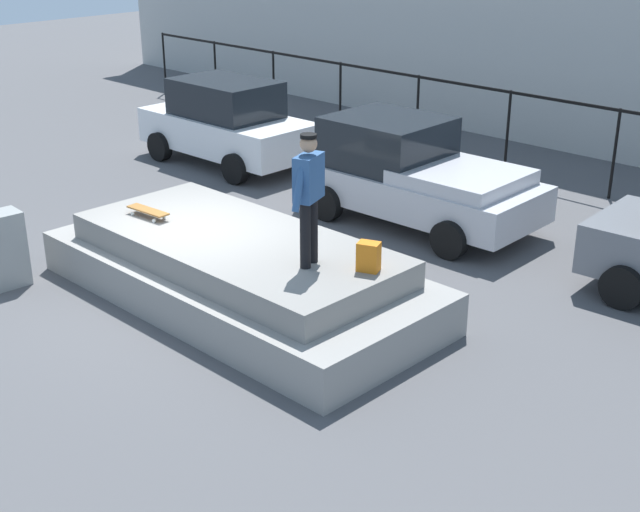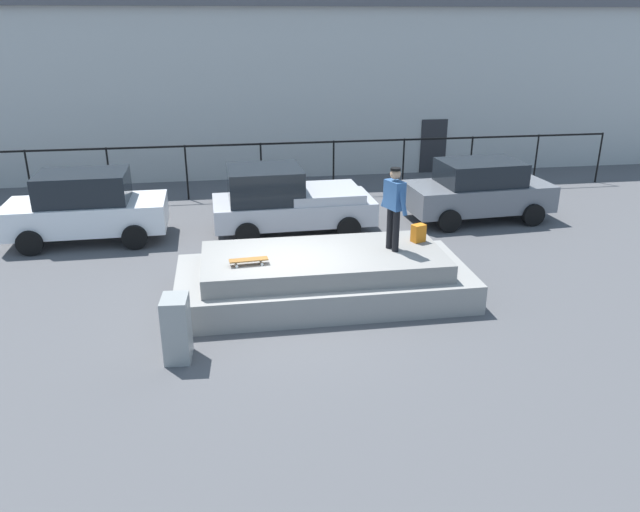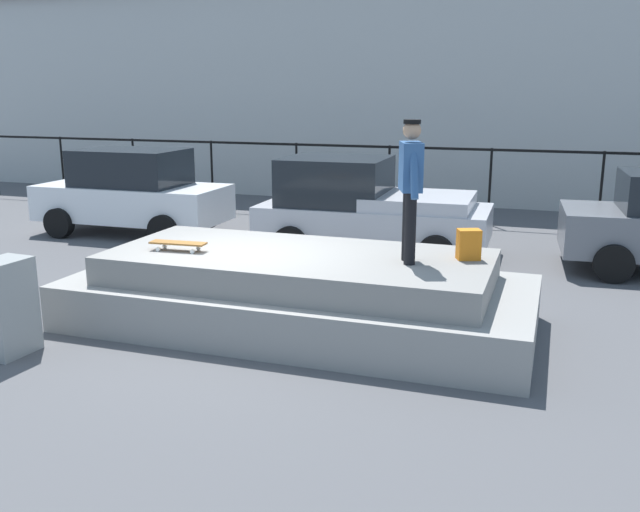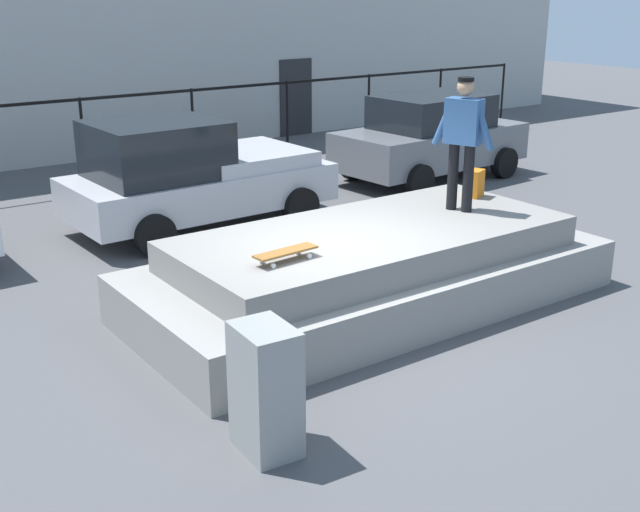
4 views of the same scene
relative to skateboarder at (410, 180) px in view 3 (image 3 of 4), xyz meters
The scene contains 10 objects.
ground_plane 2.99m from the skateboarder, behind, with size 60.00×60.00×0.00m, color #4C4C4F.
concrete_ledge 2.14m from the skateboarder, behind, with size 6.10×2.76×0.99m.
skateboarder is the anchor object (origin of this frame).
skateboard 3.19m from the skateboarder, behind, with size 0.78×0.27×0.12m.
backpack 1.14m from the skateboarder, 29.56° to the left, with size 0.28×0.20×0.39m, color orange.
car_white_sedan_near 8.42m from the skateboarder, 147.38° to the left, with size 4.10×2.07×1.84m.
car_silver_pickup_mid 4.84m from the skateboarder, 111.86° to the left, with size 4.38×2.28×1.83m.
utility_box 5.04m from the skateboarder, 154.30° to the right, with size 0.44×0.60×1.16m, color gray.
fence_row 8.43m from the skateboarder, 105.18° to the left, with size 24.06×0.06×1.78m.
warehouse_building 14.78m from the skateboarder, 98.58° to the left, with size 34.04×8.47×6.20m.
Camera 3 is at (3.90, -7.97, 3.08)m, focal length 38.81 mm.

